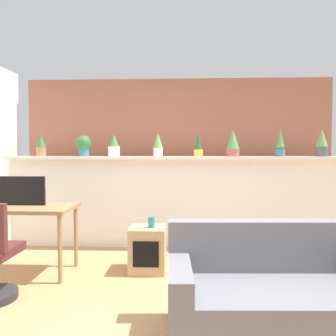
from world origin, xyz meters
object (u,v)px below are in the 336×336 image
Objects in this scene: potted_plant_5 at (233,143)px; vase_on_shelf at (151,222)px; desk at (23,214)px; side_cube_shelf at (148,249)px; potted_plant_2 at (114,146)px; tv_monitor at (22,191)px; potted_plant_1 at (84,145)px; potted_plant_4 at (198,145)px; potted_plant_0 at (41,145)px; couch at (275,298)px; potted_plant_3 at (158,144)px; potted_plant_7 at (322,142)px; potted_plant_6 at (280,145)px.

vase_on_shelf is (-1.04, -0.95, -0.92)m from potted_plant_5.
side_cube_shelf is at bearing 6.07° from desk.
potted_plant_2 is at bearing 179.72° from potted_plant_5.
potted_plant_5 is at bearing 21.76° from tv_monitor.
side_cube_shelf is (1.02, -0.99, -1.20)m from potted_plant_1.
potted_plant_5 is at bearing -5.79° from potted_plant_4.
potted_plant_1 is at bearing 2.98° from potted_plant_0.
desk is 1.41m from vase_on_shelf.
potted_plant_1 is 0.94× the size of potted_plant_2.
potted_plant_1 is 0.59× the size of side_cube_shelf.
potted_plant_2 is 0.28× the size of desk.
potted_plant_0 is 3.69m from couch.
potted_plant_3 is 0.30× the size of desk.
tv_monitor is at bearing -165.10° from potted_plant_7.
potted_plant_4 is at bearing 101.44° from couch.
potted_plant_2 is 0.88× the size of potted_plant_4.
potted_plant_6 is at bearing 176.45° from potted_plant_7.
potted_plant_0 is 3.92m from potted_plant_7.
potted_plant_4 is (1.63, -0.01, -0.01)m from potted_plant_1.
potted_plant_5 is at bearing 23.71° from desk.
potted_plant_3 is 1.54m from side_cube_shelf.
vase_on_shelf is (0.62, -0.96, -0.87)m from potted_plant_2.
potted_plant_6 is at bearing 28.66° from side_cube_shelf.
potted_plant_7 is (1.20, -0.01, 0.00)m from potted_plant_5.
potted_plant_4 is (2.24, 0.02, -0.01)m from potted_plant_0.
potted_plant_1 reaches higher than desk.
potted_plant_6 is at bearing -0.02° from potted_plant_0.
potted_plant_4 is 0.93× the size of potted_plant_6.
potted_plant_6 is at bearing 1.94° from potted_plant_5.
potted_plant_1 is 0.78× the size of potted_plant_5.
potted_plant_0 is 0.81× the size of potted_plant_7.
desk is 1.43m from side_cube_shelf.
potted_plant_6 is 0.75× the size of tv_monitor.
side_cube_shelf is 4.03× the size of vase_on_shelf.
potted_plant_6 is (1.70, 0.01, -0.01)m from potted_plant_3.
desk is 0.26m from tv_monitor.
potted_plant_2 is at bearing 126.61° from couch.
potted_plant_1 is 3.31m from potted_plant_7.
desk is (-0.34, -1.13, -0.79)m from potted_plant_1.
desk is (-1.97, -1.12, -0.78)m from potted_plant_4.
potted_plant_6 is (3.37, -0.00, -0.00)m from potted_plant_0.
potted_plant_7 is 0.76× the size of side_cube_shelf.
potted_plant_3 is 0.93× the size of potted_plant_4.
potted_plant_3 is at bearing 114.72° from couch.
couch is at bearing -24.98° from desk.
potted_plant_7 reaches higher than potted_plant_2.
potted_plant_7 reaches higher than side_cube_shelf.
couch is at bearing -50.73° from vase_on_shelf.
potted_plant_2 is 0.63× the size of side_cube_shelf.
potted_plant_7 is at bearing -2.05° from potted_plant_4.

